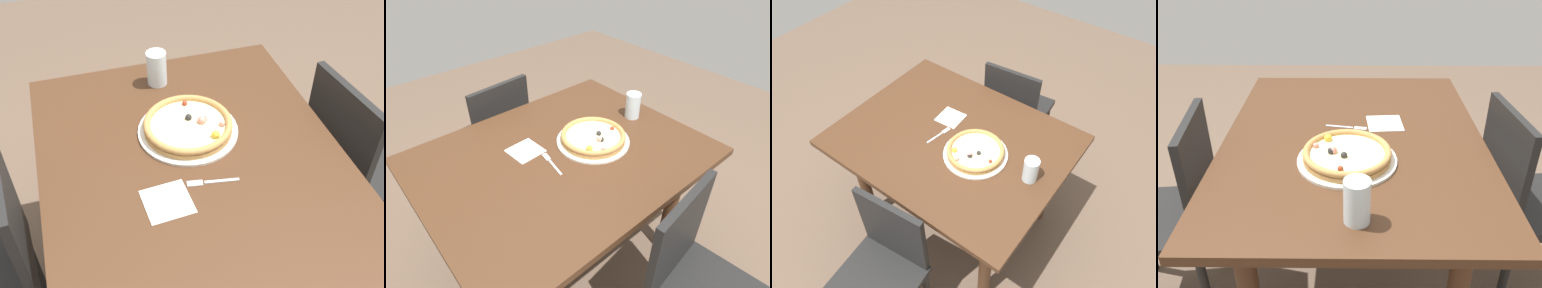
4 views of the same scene
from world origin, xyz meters
The scene contains 9 objects.
ground_plane centered at (0.00, 0.00, 0.00)m, with size 6.00×6.00×0.00m, color brown.
dining_table centered at (0.00, 0.00, 0.64)m, with size 1.26×0.99×0.76m.
chair_near centered at (0.10, -0.71, 0.48)m, with size 0.44×0.44×0.88m.
chair_far centered at (0.01, 0.71, 0.48)m, with size 0.44×0.44×0.88m.
plate centered at (0.17, -0.02, 0.76)m, with size 0.35×0.35×0.01m, color silver.
pizza centered at (0.17, -0.02, 0.79)m, with size 0.31×0.31×0.05m.
fork centered at (-0.08, -0.02, 0.76)m, with size 0.04×0.17×0.00m.
drinking_glass centered at (0.48, 0.01, 0.83)m, with size 0.08×0.08×0.14m, color silver.
napkin centered at (-0.12, 0.13, 0.76)m, with size 0.14×0.14×0.00m, color white.
Camera 3 is at (0.94, -1.15, 2.29)m, focal length 35.73 mm.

